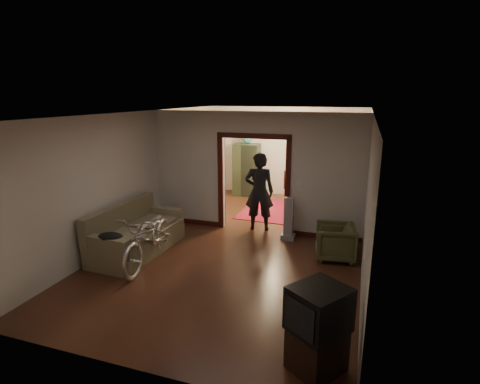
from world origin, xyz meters
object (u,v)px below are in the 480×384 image
at_px(armchair, 335,242).
at_px(person, 259,192).
at_px(locker, 247,170).
at_px(bicycle, 149,238).
at_px(desk, 318,189).
at_px(sofa, 137,229).

bearing_deg(armchair, person, -128.84).
distance_m(person, locker, 3.20).
xyz_separation_m(bicycle, desk, (2.51, 5.54, -0.18)).
relative_size(person, desk, 2.01).
distance_m(sofa, armchair, 3.99).
bearing_deg(person, armchair, 138.57).
height_order(sofa, locker, locker).
relative_size(armchair, desk, 0.81).
relative_size(armchair, locker, 0.46).
bearing_deg(person, desk, -118.69).
bearing_deg(bicycle, armchair, 15.26).
bearing_deg(armchair, sofa, -83.91).
xyz_separation_m(sofa, armchair, (3.87, 0.96, -0.15)).
xyz_separation_m(person, locker, (-1.23, 2.95, -0.11)).
bearing_deg(bicycle, sofa, 136.87).
relative_size(sofa, person, 1.15).
bearing_deg(bicycle, desk, 59.14).
relative_size(bicycle, desk, 2.12).
relative_size(bicycle, person, 1.06).
height_order(sofa, desk, sofa).
distance_m(bicycle, person, 2.91).
xyz_separation_m(locker, desk, (2.25, 0.13, -0.49)).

